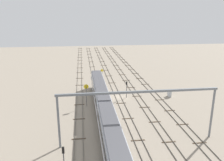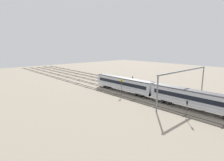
{
  "view_description": "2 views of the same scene",
  "coord_description": "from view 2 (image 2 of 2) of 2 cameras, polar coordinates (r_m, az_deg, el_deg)",
  "views": [
    {
      "loc": [
        -54.62,
        8.85,
        20.49
      ],
      "look_at": [
        4.3,
        1.05,
        3.28
      ],
      "focal_mm": 36.63,
      "sensor_mm": 36.0,
      "label": 1
    },
    {
      "loc": [
        -45.09,
        48.01,
        15.44
      ],
      "look_at": [
        4.9,
        3.37,
        2.68
      ],
      "focal_mm": 29.01,
      "sensor_mm": 36.0,
      "label": 2
    }
  ],
  "objects": [
    {
      "name": "ground_plane",
      "position": [
        67.65,
        4.91,
        -2.46
      ],
      "size": [
        203.0,
        203.0,
        0.0
      ],
      "primitive_type": "plane",
      "color": "gray"
    },
    {
      "name": "relay_cabinet",
      "position": [
        76.74,
        12.4,
        -0.51
      ],
      "size": [
        1.33,
        0.67,
        1.52
      ],
      "color": "#B2B7BC",
      "rests_on": "ground"
    },
    {
      "name": "speed_sign_near_foreground",
      "position": [
        73.38,
        -3.34,
        1.02
      ],
      "size": [
        0.14,
        0.81,
        4.77
      ],
      "color": "#4C4C51",
      "rests_on": "ground"
    },
    {
      "name": "track_with_train",
      "position": [
        64.2,
        1.86,
        -3.08
      ],
      "size": [
        187.0,
        2.4,
        0.16
      ],
      "color": "#59544C",
      "rests_on": "ground"
    },
    {
      "name": "track_far_background",
      "position": [
        60.98,
        -1.53,
        -3.82
      ],
      "size": [
        187.0,
        2.4,
        0.16
      ],
      "color": "#59544C",
      "rests_on": "ground"
    },
    {
      "name": "signal_light_trackside_departure",
      "position": [
        41.94,
        22.5,
        -7.68
      ],
      "size": [
        0.31,
        0.32,
        4.18
      ],
      "color": "#4C4C51",
      "rests_on": "ground"
    },
    {
      "name": "track_middle",
      "position": [
        67.63,
        4.91,
        -2.4
      ],
      "size": [
        187.0,
        2.4,
        0.16
      ],
      "color": "#59544C",
      "rests_on": "ground"
    },
    {
      "name": "track_near_foreground",
      "position": [
        75.01,
        10.13,
        -1.22
      ],
      "size": [
        187.0,
        2.4,
        0.16
      ],
      "color": "#59544C",
      "rests_on": "ground"
    },
    {
      "name": "overhead_gantry",
      "position": [
        53.98,
        21.84,
        1.13
      ],
      "size": [
        0.4,
        26.05,
        9.01
      ],
      "color": "slate",
      "rests_on": "ground"
    },
    {
      "name": "signal_light_trackside_approach",
      "position": [
        68.08,
        6.51,
        0.05
      ],
      "size": [
        0.31,
        0.32,
        4.33
      ],
      "color": "#4C4C51",
      "rests_on": "ground"
    },
    {
      "name": "speed_sign_mid_trackside",
      "position": [
        57.7,
        3.01,
        -1.09
      ],
      "size": [
        0.14,
        1.09,
        5.33
      ],
      "color": "#4C4C51",
      "rests_on": "ground"
    },
    {
      "name": "track_second_near",
      "position": [
        71.24,
        7.65,
        -1.78
      ],
      "size": [
        187.0,
        2.4,
        0.16
      ],
      "color": "#59544C",
      "rests_on": "ground"
    }
  ]
}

